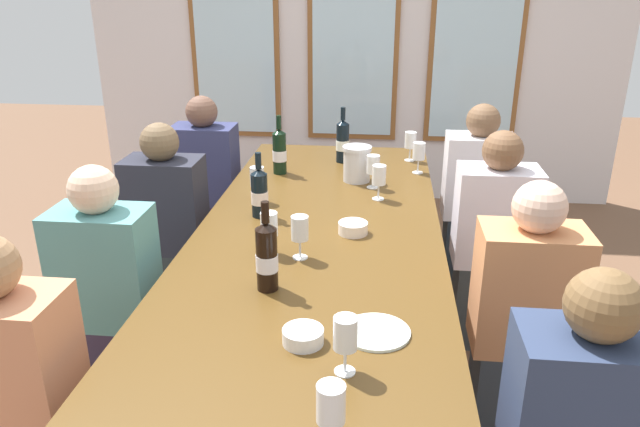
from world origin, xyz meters
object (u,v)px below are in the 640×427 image
at_px(seated_person_7, 475,203).
at_px(wine_bottle_2, 280,151).
at_px(wine_glass_3, 331,405).
at_px(wine_glass_7, 257,179).
at_px(wine_glass_0, 345,335).
at_px(metal_pitcher, 357,164).
at_px(wine_bottle_3, 343,141).
at_px(tasting_bowl_1, 353,228).
at_px(seated_person_4, 169,234).
at_px(wine_glass_2, 410,142).
at_px(seated_person_6, 207,189).
at_px(white_plate_0, 376,332).
at_px(seated_person_3, 522,328).
at_px(wine_bottle_1, 267,256).
at_px(tasting_bowl_0, 303,336).
at_px(wine_glass_1, 419,153).
at_px(wine_bottle_0, 259,193).
at_px(wine_glass_8, 373,166).
at_px(seated_person_0, 17,411).
at_px(seated_person_2, 110,303).
at_px(dining_table, 318,242).
at_px(wine_glass_5, 269,226).
at_px(seated_person_5, 492,247).
at_px(wine_glass_6, 300,229).

bearing_deg(seated_person_7, wine_bottle_2, -169.01).
distance_m(wine_glass_3, wine_glass_7, 1.68).
bearing_deg(wine_glass_0, metal_pitcher, 91.83).
bearing_deg(wine_bottle_3, seated_person_7, -2.91).
relative_size(tasting_bowl_1, seated_person_4, 0.11).
height_order(wine_glass_2, seated_person_6, seated_person_6).
xyz_separation_m(white_plate_0, seated_person_3, (0.55, 0.43, -0.22)).
distance_m(wine_bottle_1, wine_bottle_2, 1.34).
bearing_deg(tasting_bowl_0, wine_glass_0, -44.08).
bearing_deg(wine_glass_1, seated_person_7, 20.43).
height_order(metal_pitcher, wine_bottle_0, wine_bottle_0).
bearing_deg(tasting_bowl_1, metal_pitcher, 91.71).
relative_size(tasting_bowl_1, wine_glass_0, 0.72).
relative_size(wine_bottle_0, wine_bottle_2, 0.92).
bearing_deg(wine_glass_8, wine_glass_2, 68.31).
xyz_separation_m(seated_person_0, seated_person_2, (0.00, 0.66, 0.00)).
height_order(wine_bottle_2, seated_person_6, seated_person_6).
height_order(dining_table, wine_glass_5, wine_glass_5).
relative_size(white_plate_0, wine_bottle_1, 0.65).
distance_m(seated_person_3, seated_person_5, 0.73).
bearing_deg(seated_person_5, dining_table, -155.55).
xyz_separation_m(wine_bottle_3, seated_person_3, (0.79, -1.40, -0.34)).
bearing_deg(seated_person_3, wine_glass_0, -134.88).
relative_size(wine_bottle_0, seated_person_3, 0.27).
height_order(wine_bottle_3, wine_glass_1, wine_bottle_3).
relative_size(wine_bottle_1, seated_person_2, 0.29).
bearing_deg(wine_bottle_0, wine_glass_5, -73.21).
bearing_deg(wine_glass_2, dining_table, -111.07).
xyz_separation_m(tasting_bowl_1, seated_person_0, (-0.97, -0.98, -0.24)).
xyz_separation_m(seated_person_0, seated_person_6, (0.00, 2.07, 0.00)).
distance_m(seated_person_0, seated_person_7, 2.58).
xyz_separation_m(metal_pitcher, seated_person_0, (-0.95, -1.70, -0.31)).
height_order(dining_table, seated_person_3, seated_person_3).
relative_size(metal_pitcher, wine_bottle_3, 0.58).
relative_size(tasting_bowl_1, seated_person_5, 0.11).
bearing_deg(seated_person_4, wine_glass_8, 12.62).
bearing_deg(wine_bottle_2, wine_glass_6, -76.20).
distance_m(wine_bottle_1, tasting_bowl_1, 0.60).
relative_size(white_plate_0, seated_person_0, 0.19).
height_order(seated_person_3, seated_person_5, same).
bearing_deg(seated_person_6, wine_glass_1, -8.64).
bearing_deg(white_plate_0, seated_person_7, 72.90).
distance_m(wine_bottle_3, wine_glass_0, 2.04).
xyz_separation_m(seated_person_0, seated_person_7, (1.63, 2.00, 0.00)).
bearing_deg(tasting_bowl_0, seated_person_4, 125.39).
bearing_deg(wine_bottle_0, seated_person_6, 119.87).
xyz_separation_m(wine_glass_7, seated_person_6, (-0.48, 0.74, -0.33)).
relative_size(tasting_bowl_1, wine_glass_7, 0.72).
height_order(wine_bottle_1, seated_person_5, seated_person_5).
distance_m(wine_bottle_3, seated_person_7, 0.86).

